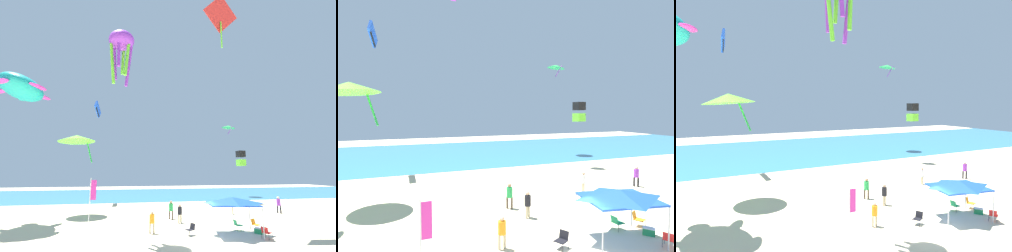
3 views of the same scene
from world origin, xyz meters
TOP-DOWN VIEW (x-y plane):
  - ground at (0.00, 0.00)m, footprint 120.00×120.00m
  - ocean_strip at (0.00, 33.95)m, footprint 120.00×27.86m
  - canopy_tent at (2.80, 0.54)m, footprint 3.96×3.51m
  - folding_chair_near_cooler at (-0.32, 0.93)m, footprint 0.79×0.74m
  - folding_chair_right_of_tent at (5.17, 1.59)m, footprint 0.74×0.79m
  - folding_chair_left_of_tent at (4.48, -0.96)m, footprint 0.80×0.75m
  - folding_chair_facing_ocean at (3.65, 1.60)m, footprint 0.65×0.57m
  - cooler_box at (4.80, 0.46)m, footprint 0.71×0.74m
  - banner_flag at (-7.06, -2.24)m, footprint 0.36×0.06m
  - person_by_tent at (6.50, 8.35)m, footprint 0.39×0.42m
  - person_beachcomber at (-3.05, 1.93)m, footprint 0.43×0.39m
  - person_watching_sky at (-0.57, 6.98)m, footprint 0.41×0.41m
  - person_far_stroller at (-0.15, 5.04)m, footprint 0.39×0.39m
  - person_kite_handler at (11.90, 8.06)m, footprint 0.43×0.43m
  - kite_delta_lime at (-10.50, 11.23)m, footprint 5.62×5.63m
  - kite_octopus_purple at (-5.79, 1.52)m, footprint 2.08×2.08m
  - kite_turtle_teal at (-15.21, 7.26)m, footprint 6.23×6.62m
  - kite_parafoil_blue at (-9.56, 21.60)m, footprint 0.77×3.52m
  - kite_diamond_red at (3.37, 2.30)m, footprint 3.72×0.72m
  - kite_box_black at (12.38, 17.04)m, footprint 1.16×1.18m
  - kite_delta_green at (15.19, 26.72)m, footprint 3.08×3.05m

SIDE VIEW (x-z plane):
  - ground at x=0.00m, z-range -0.10..0.00m
  - ocean_strip at x=0.00m, z-range 0.00..0.02m
  - cooler_box at x=4.80m, z-range 0.00..0.40m
  - folding_chair_near_cooler at x=-0.32m, z-range 0.06..0.88m
  - folding_chair_right_of_tent at x=5.17m, z-range 0.06..0.88m
  - folding_chair_left_of_tent at x=4.48m, z-range 0.06..0.88m
  - folding_chair_facing_ocean at x=3.65m, z-range 0.06..0.88m
  - person_beachcomber at x=-3.05m, z-range 0.14..1.76m
  - person_by_tent at x=6.50m, z-range 0.14..1.80m
  - person_far_stroller at x=-0.15m, z-range 0.14..1.81m
  - person_watching_sky at x=-0.57m, z-range 0.15..1.88m
  - person_kite_handler at x=11.90m, z-range 0.16..1.95m
  - canopy_tent at x=2.80m, z-range 1.05..3.71m
  - banner_flag at x=-7.06m, z-range 0.41..4.57m
  - kite_box_black at x=12.38m, z-range 5.38..7.67m
  - kite_delta_lime at x=-10.50m, z-range 6.61..9.80m
  - kite_turtle_teal at x=-15.21m, z-range 10.93..13.91m
  - kite_delta_green at x=15.19m, z-range 12.25..14.37m
  - kite_parafoil_blue at x=-9.56m, z-range 13.24..15.37m
  - kite_octopus_purple at x=-5.79m, z-range 12.59..17.20m
  - kite_diamond_red at x=3.37m, z-range 16.51..21.88m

